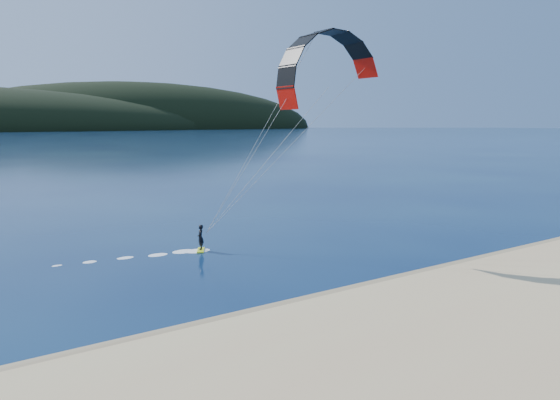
# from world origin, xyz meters

# --- Properties ---
(ground) EXTENTS (1800.00, 1800.00, 0.00)m
(ground) POSITION_xyz_m (0.00, 0.00, 0.00)
(ground) COLOR #08163D
(ground) RESTS_ON ground
(wet_sand) EXTENTS (220.00, 2.50, 0.10)m
(wet_sand) POSITION_xyz_m (0.00, 4.50, 0.05)
(wet_sand) COLOR #8A7350
(wet_sand) RESTS_ON ground
(kitesurfer_near) EXTENTS (24.91, 6.96, 16.58)m
(kitesurfer_near) POSITION_xyz_m (10.47, 15.29, 12.34)
(kitesurfer_near) COLOR #CEEC1B
(kitesurfer_near) RESTS_ON ground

